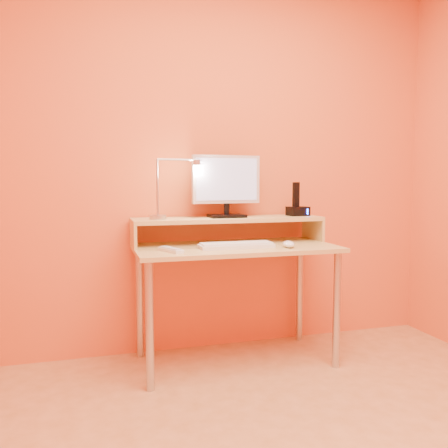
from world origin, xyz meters
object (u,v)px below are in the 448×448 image
object	(u,v)px
lamp_base	(158,217)
mouse	(289,244)
keyboard	(236,246)
phone_dock	(298,211)
monitor_panel	(226,179)
remote_control	(171,250)

from	to	relation	value
lamp_base	mouse	distance (m)	0.79
keyboard	mouse	xyz separation A→B (m)	(0.30, -0.07, 0.01)
phone_dock	mouse	size ratio (longest dim) A/B	1.12
monitor_panel	keyboard	size ratio (longest dim) A/B	1.01
lamp_base	keyboard	bearing A→B (deg)	-26.25
lamp_base	remote_control	bearing A→B (deg)	-82.67
phone_dock	mouse	xyz separation A→B (m)	(-0.20, -0.31, -0.17)
phone_dock	keyboard	bearing A→B (deg)	-160.78
lamp_base	phone_dock	size ratio (longest dim) A/B	0.77
monitor_panel	lamp_base	size ratio (longest dim) A/B	4.40
monitor_panel	remote_control	size ratio (longest dim) A/B	2.27
monitor_panel	mouse	size ratio (longest dim) A/B	3.78
phone_dock	keyboard	world-z (taller)	phone_dock
lamp_base	keyboard	world-z (taller)	lamp_base
keyboard	remote_control	distance (m)	0.39
phone_dock	remote_control	bearing A→B (deg)	-168.80
phone_dock	mouse	world-z (taller)	phone_dock
keyboard	remote_control	world-z (taller)	keyboard
keyboard	remote_control	bearing A→B (deg)	-173.93
phone_dock	lamp_base	bearing A→B (deg)	175.57
remote_control	monitor_panel	bearing A→B (deg)	13.98
monitor_panel	mouse	bearing A→B (deg)	-52.04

